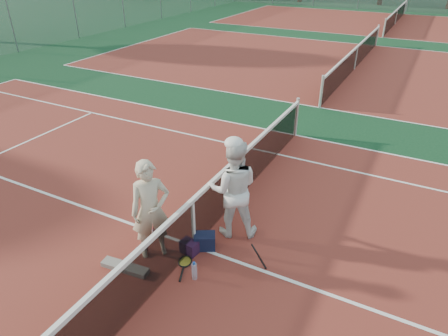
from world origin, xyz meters
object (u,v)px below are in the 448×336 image
object	(u,v)px
net_main	(193,224)
racket_black_held	(255,259)
racket_spare	(185,261)
sports_bag_navy	(205,241)
player_a	(151,210)
water_bottle	(194,271)
racket_red	(154,237)
sports_bag_purple	(189,247)
player_b	(233,189)

from	to	relation	value
net_main	racket_black_held	size ratio (longest dim) A/B	19.76
net_main	racket_spare	distance (m)	0.65
sports_bag_navy	racket_spare	bearing A→B (deg)	-102.95
racket_black_held	racket_spare	bearing A→B (deg)	-29.99
racket_black_held	sports_bag_navy	distance (m)	1.05
player_a	racket_spare	bearing A→B (deg)	-43.72
net_main	water_bottle	distance (m)	0.86
player_a	racket_red	xyz separation A→B (m)	(-0.03, 0.06, -0.61)
racket_red	sports_bag_purple	xyz separation A→B (m)	(0.57, 0.22, -0.17)
sports_bag_navy	sports_bag_purple	size ratio (longest dim) A/B	1.25
racket_spare	water_bottle	size ratio (longest dim) A/B	2.00
sports_bag_purple	racket_black_held	bearing A→B (deg)	4.81
player_b	sports_bag_navy	distance (m)	1.05
racket_spare	sports_bag_purple	xyz separation A→B (m)	(-0.06, 0.25, 0.11)
player_a	racket_red	bearing A→B (deg)	70.55
sports_bag_navy	water_bottle	distance (m)	0.77
racket_black_held	water_bottle	distance (m)	1.00
water_bottle	racket_black_held	bearing A→B (deg)	36.78
racket_spare	water_bottle	bearing A→B (deg)	-147.99
water_bottle	sports_bag_purple	bearing A→B (deg)	129.41
sports_bag_navy	water_bottle	size ratio (longest dim) A/B	1.24
player_b	sports_bag_navy	world-z (taller)	player_b
racket_spare	sports_bag_purple	distance (m)	0.27
player_a	racket_spare	world-z (taller)	player_a
player_b	sports_bag_purple	size ratio (longest dim) A/B	6.32
player_a	sports_bag_purple	distance (m)	0.98
racket_black_held	water_bottle	world-z (taller)	racket_black_held
player_b	sports_bag_purple	distance (m)	1.27
player_b	racket_spare	world-z (taller)	player_b
player_a	player_b	xyz separation A→B (m)	(0.94, 1.16, 0.04)
net_main	player_a	size ratio (longest dim) A/B	6.12
net_main	player_a	bearing A→B (deg)	-139.70
net_main	racket_red	size ratio (longest dim) A/B	19.11
racket_red	net_main	bearing A→B (deg)	4.74
net_main	sports_bag_navy	xyz separation A→B (m)	(0.18, 0.06, -0.36)
sports_bag_purple	racket_red	bearing A→B (deg)	-158.65
net_main	sports_bag_navy	size ratio (longest dim) A/B	29.61
racket_spare	sports_bag_navy	bearing A→B (deg)	-35.25
sports_bag_purple	water_bottle	size ratio (longest dim) A/B	0.99
racket_black_held	sports_bag_navy	world-z (taller)	racket_black_held
racket_red	racket_spare	world-z (taller)	racket_red
player_b	water_bottle	xyz separation A→B (m)	(0.00, -1.38, -0.79)
sports_bag_purple	water_bottle	world-z (taller)	water_bottle
sports_bag_purple	racket_spare	bearing A→B (deg)	-76.12
net_main	player_b	xyz separation A→B (m)	(0.41, 0.71, 0.43)
racket_red	sports_bag_purple	bearing A→B (deg)	-9.09
player_a	racket_black_held	size ratio (longest dim) A/B	3.23
sports_bag_purple	sports_bag_navy	bearing A→B (deg)	53.97
net_main	water_bottle	world-z (taller)	net_main
net_main	player_b	world-z (taller)	player_b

